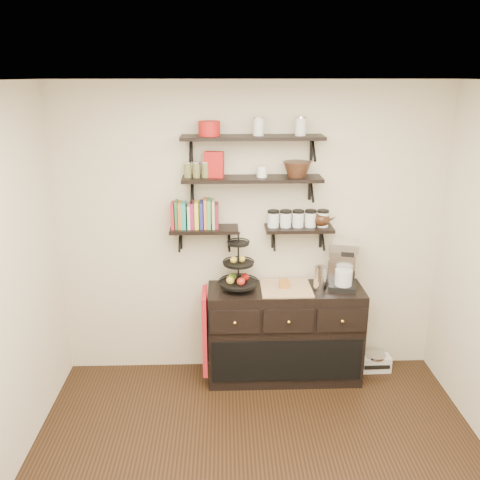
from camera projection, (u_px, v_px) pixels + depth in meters
name	position (u px, v px, depth m)	size (l,w,h in m)	color
ceiling	(271.00, 81.00, 2.55)	(3.50, 3.50, 0.02)	white
back_wall	(251.00, 234.00, 4.63)	(3.50, 0.02, 2.70)	beige
shelf_top	(252.00, 138.00, 4.24)	(1.20, 0.27, 0.23)	black
shelf_mid	(252.00, 179.00, 4.35)	(1.20, 0.27, 0.23)	black
shelf_low_left	(204.00, 230.00, 4.49)	(0.60, 0.25, 0.23)	black
shelf_low_right	(299.00, 229.00, 4.51)	(0.60, 0.25, 0.23)	black
cookbooks	(198.00, 215.00, 4.44)	(0.43, 0.15, 0.26)	#AE1A2D
glass_canisters	(298.00, 220.00, 4.48)	(0.54, 0.10, 0.13)	silver
sideboard	(285.00, 333.00, 4.70)	(1.40, 0.50, 0.92)	black
fruit_stand	(239.00, 271.00, 4.49)	(0.35, 0.35, 0.52)	black
candle	(284.00, 283.00, 4.54)	(0.08, 0.08, 0.08)	#9E6024
coffee_maker	(343.00, 265.00, 4.54)	(0.29, 0.29, 0.44)	black
thermal_carafe	(320.00, 278.00, 4.52)	(0.11, 0.11, 0.22)	silver
apron	(205.00, 331.00, 4.55)	(0.04, 0.33, 0.76)	maroon
radio	(375.00, 362.00, 4.91)	(0.29, 0.20, 0.17)	silver
recipe_box	(214.00, 165.00, 4.29)	(0.16, 0.06, 0.22)	#AF1514
walnut_bowl	(297.00, 169.00, 4.33)	(0.24, 0.24, 0.13)	black
ramekins	(262.00, 171.00, 4.32)	(0.09, 0.09, 0.10)	white
teapot	(322.00, 218.00, 4.49)	(0.20, 0.15, 0.15)	black
red_pot	(209.00, 128.00, 4.20)	(0.18, 0.18, 0.12)	#AF1514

